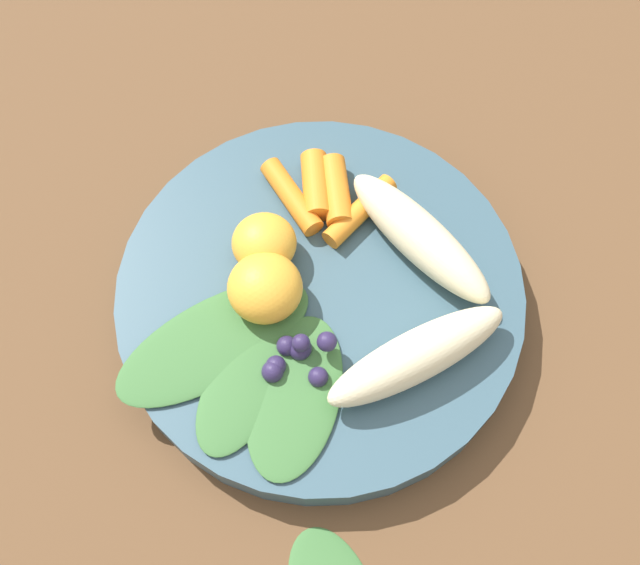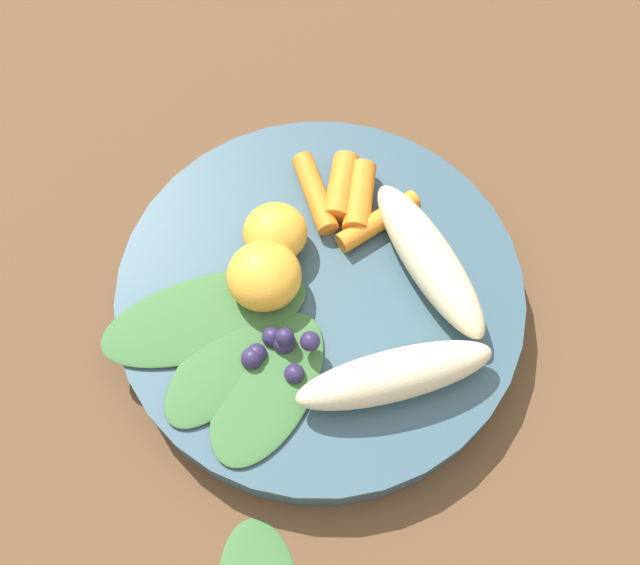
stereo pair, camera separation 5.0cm
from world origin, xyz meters
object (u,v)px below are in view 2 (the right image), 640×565
at_px(bowl, 320,297).
at_px(banana_peeled_left, 429,259).
at_px(banana_peeled_right, 395,375).
at_px(orange_segment_near, 264,276).

height_order(bowl, banana_peeled_left, banana_peeled_left).
relative_size(bowl, banana_peeled_right, 2.19).
bearing_deg(orange_segment_near, banana_peeled_right, -89.03).
distance_m(bowl, banana_peeled_left, 0.08).
bearing_deg(orange_segment_near, banana_peeled_left, -43.12).
relative_size(bowl, orange_segment_near, 5.62).
height_order(banana_peeled_right, orange_segment_near, orange_segment_near).
relative_size(banana_peeled_right, orange_segment_near, 2.57).
relative_size(banana_peeled_left, orange_segment_near, 2.57).
height_order(bowl, banana_peeled_right, banana_peeled_right).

